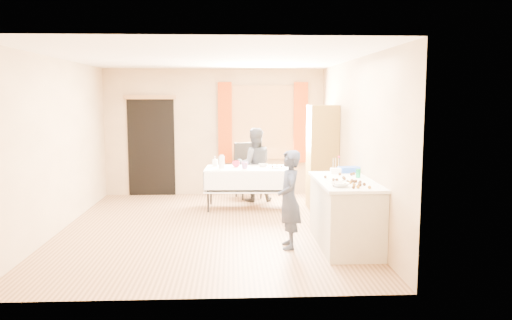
{
  "coord_description": "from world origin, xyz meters",
  "views": [
    {
      "loc": [
        0.36,
        -7.58,
        2.01
      ],
      "look_at": [
        0.73,
        0.0,
        1.06
      ],
      "focal_mm": 35.0,
      "sensor_mm": 36.0,
      "label": 1
    }
  ],
  "objects": [
    {
      "name": "cabinet",
      "position": [
        1.99,
        1.31,
        0.94
      ],
      "size": [
        0.5,
        0.6,
        1.88
      ],
      "primitive_type": "cube",
      "color": "olive",
      "rests_on": "floor"
    },
    {
      "name": "doorway",
      "position": [
        -1.3,
        2.73,
        1.0
      ],
      "size": [
        0.95,
        0.04,
        2.0
      ],
      "primitive_type": "cube",
      "color": "black",
      "rests_on": "floor"
    },
    {
      "name": "bottle",
      "position": [
        0.04,
        1.58,
        0.85
      ],
      "size": [
        0.1,
        0.1,
        0.19
      ],
      "primitive_type": "imported",
      "rotation": [
        0.0,
        0.0,
        -0.09
      ],
      "color": "white",
      "rests_on": "party_table"
    },
    {
      "name": "chair",
      "position": [
        0.68,
        2.36,
        0.33
      ],
      "size": [
        0.57,
        0.57,
        1.1
      ],
      "rotation": [
        0.0,
        0.0,
        0.32
      ],
      "color": "black",
      "rests_on": "floor"
    },
    {
      "name": "curtain_left",
      "position": [
        0.22,
        2.67,
        1.5
      ],
      "size": [
        0.28,
        0.06,
        1.65
      ],
      "primitive_type": "cube",
      "color": "#A23207",
      "rests_on": "wall_back"
    },
    {
      "name": "pastry_tray",
      "position": [
        1.17,
        1.26,
        0.76
      ],
      "size": [
        0.3,
        0.23,
        0.02
      ],
      "primitive_type": "cube",
      "rotation": [
        0.0,
        0.0,
        0.1
      ],
      "color": "white",
      "rests_on": "party_table"
    },
    {
      "name": "window_frame",
      "position": [
        1.0,
        2.72,
        1.5
      ],
      "size": [
        1.32,
        0.06,
        1.52
      ],
      "primitive_type": "cube",
      "color": "olive",
      "rests_on": "wall_back"
    },
    {
      "name": "wall_right",
      "position": [
        2.26,
        0.0,
        1.3
      ],
      "size": [
        0.02,
        5.5,
        2.6
      ],
      "primitive_type": "cube",
      "color": "tan",
      "rests_on": "floor"
    },
    {
      "name": "woman",
      "position": [
        0.8,
        2.01,
        0.72
      ],
      "size": [
        0.8,
        0.67,
        1.43
      ],
      "primitive_type": "imported",
      "rotation": [
        0.0,
        0.0,
        3.23
      ],
      "color": "black",
      "rests_on": "floor"
    },
    {
      "name": "wall_front",
      "position": [
        0.0,
        -2.76,
        1.3
      ],
      "size": [
        4.5,
        0.02,
        2.6
      ],
      "primitive_type": "cube",
      "color": "tan",
      "rests_on": "floor"
    },
    {
      "name": "cake_balls",
      "position": [
        1.88,
        -1.27,
        0.93
      ],
      "size": [
        0.52,
        1.15,
        0.04
      ],
      "color": "#3F2314",
      "rests_on": "counter"
    },
    {
      "name": "door_lintel",
      "position": [
        -1.3,
        2.7,
        2.02
      ],
      "size": [
        1.05,
        0.06,
        0.08
      ],
      "primitive_type": "cube",
      "color": "olive",
      "rests_on": "wall_back"
    },
    {
      "name": "small_bowl",
      "position": [
        0.93,
        1.49,
        0.78
      ],
      "size": [
        0.25,
        0.25,
        0.05
      ],
      "primitive_type": "imported",
      "rotation": [
        0.0,
        0.0,
        -0.26
      ],
      "color": "white",
      "rests_on": "party_table"
    },
    {
      "name": "soda_can",
      "position": [
        2.1,
        -0.84,
        0.97
      ],
      "size": [
        0.07,
        0.07,
        0.12
      ],
      "primitive_type": "cylinder",
      "rotation": [
        0.0,
        0.0,
        -0.11
      ],
      "color": "#0F9E51",
      "rests_on": "counter"
    },
    {
      "name": "ceiling",
      "position": [
        0.0,
        0.0,
        2.61
      ],
      "size": [
        4.5,
        5.5,
        0.02
      ],
      "primitive_type": "cube",
      "color": "white",
      "rests_on": "floor"
    },
    {
      "name": "wall_left",
      "position": [
        -2.26,
        0.0,
        1.3
      ],
      "size": [
        0.02,
        5.5,
        2.6
      ],
      "primitive_type": "cube",
      "color": "tan",
      "rests_on": "floor"
    },
    {
      "name": "party_table",
      "position": [
        0.64,
        1.38,
        0.45
      ],
      "size": [
        1.58,
        0.85,
        0.75
      ],
      "rotation": [
        0.0,
        0.0,
        -0.03
      ],
      "color": "black",
      "rests_on": "floor"
    },
    {
      "name": "floor",
      "position": [
        0.0,
        0.0,
        -0.01
      ],
      "size": [
        4.5,
        5.5,
        0.02
      ],
      "primitive_type": "cube",
      "color": "#9E7047",
      "rests_on": "ground"
    },
    {
      "name": "counter",
      "position": [
        1.89,
        -1.01,
        0.45
      ],
      "size": [
        0.77,
        1.63,
        0.91
      ],
      "color": "beige",
      "rests_on": "floor"
    },
    {
      "name": "wall_back",
      "position": [
        0.0,
        2.76,
        1.3
      ],
      "size": [
        4.5,
        0.02,
        2.6
      ],
      "primitive_type": "cube",
      "color": "tan",
      "rests_on": "floor"
    },
    {
      "name": "pitcher",
      "position": [
        0.17,
        1.3,
        0.86
      ],
      "size": [
        0.14,
        0.14,
        0.22
      ],
      "primitive_type": "cylinder",
      "rotation": [
        0.0,
        0.0,
        -0.3
      ],
      "color": "silver",
      "rests_on": "party_table"
    },
    {
      "name": "girl",
      "position": [
        1.12,
        -1.07,
        0.66
      ],
      "size": [
        0.49,
        0.32,
        1.32
      ],
      "primitive_type": "imported",
      "rotation": [
        0.0,
        0.0,
        -1.56
      ],
      "color": "#262C40",
      "rests_on": "floor"
    },
    {
      "name": "blue_basket",
      "position": [
        2.1,
        -0.33,
        0.95
      ],
      "size": [
        0.34,
        0.27,
        0.08
      ],
      "primitive_type": "cube",
      "rotation": [
        0.0,
        0.0,
        0.24
      ],
      "color": "blue",
      "rests_on": "counter"
    },
    {
      "name": "window_pane",
      "position": [
        1.0,
        2.71,
        1.5
      ],
      "size": [
        1.2,
        0.02,
        1.4
      ],
      "primitive_type": "cube",
      "color": "white",
      "rests_on": "wall_back"
    },
    {
      "name": "mixing_bowl",
      "position": [
        1.7,
        -1.52,
        0.94
      ],
      "size": [
        0.31,
        0.31,
        0.05
      ],
      "primitive_type": "imported",
      "rotation": [
        0.0,
        0.0,
        0.21
      ],
      "color": "white",
      "rests_on": "counter"
    },
    {
      "name": "curtain_right",
      "position": [
        1.78,
        2.67,
        1.5
      ],
      "size": [
        0.28,
        0.06,
        1.65
      ],
      "primitive_type": "cube",
      "color": "#A23207",
      "rests_on": "wall_back"
    },
    {
      "name": "cup_rainbow",
      "position": [
        0.59,
        1.22,
        0.81
      ],
      "size": [
        0.18,
        0.18,
        0.12
      ],
      "primitive_type": "imported",
      "rotation": [
        0.0,
        0.0,
        -0.2
      ],
      "color": "red",
      "rests_on": "party_table"
    },
    {
      "name": "foam_block",
      "position": [
        1.87,
        -0.45,
        0.95
      ],
      "size": [
        0.16,
        0.11,
        0.08
      ],
      "primitive_type": "cube",
      "rotation": [
        0.0,
        0.0,
        -0.06
      ],
      "color": "white",
      "rests_on": "counter"
    },
    {
      "name": "cup_red",
      "position": [
        0.43,
        1.46,
        0.81
      ],
      "size": [
        0.23,
        0.23,
        0.11
      ],
      "primitive_type": "imported",
      "rotation": [
        0.0,
        0.0,
        -0.34
      ],
      "color": "red",
      "rests_on": "party_table"
    }
  ]
}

